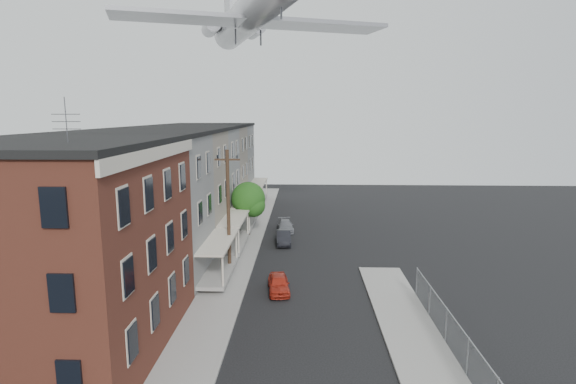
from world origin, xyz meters
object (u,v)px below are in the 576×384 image
Objects in this scene: car_near at (279,284)px; car_mid at (284,237)px; utility_pole at (228,210)px; car_far at (285,226)px; airplane at (249,14)px; street_tree at (250,200)px.

car_near is 11.02m from car_mid.
utility_pole is 2.71× the size of car_near.
car_mid reaches higher than car_far.
car_mid reaches higher than car_near.
airplane is at bearing 97.19° from car_near.
airplane reaches higher than car_near.
street_tree is 5.04m from car_mid.
car_near is 15.52m from car_far.
airplane is at bearing 138.00° from car_mid.
utility_pole reaches higher than car_near.
car_mid is at bearing -96.76° from car_far.
car_near is (3.47, -13.53, -2.88)m from street_tree.
car_mid is at bearing 63.93° from utility_pole.
airplane is (0.51, 9.81, 15.38)m from utility_pole.
car_far is (3.61, 11.92, -4.15)m from utility_pole.
utility_pole is at bearing -113.83° from car_far.
street_tree reaches higher than car_far.
airplane reaches higher than car_mid.
car_near is 0.13× the size of airplane.
utility_pole is at bearing -120.58° from car_mid.
utility_pole is 2.47× the size of car_far.
car_near is 0.93× the size of car_mid.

